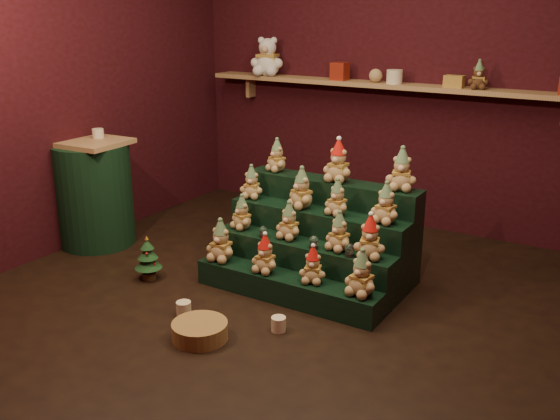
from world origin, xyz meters
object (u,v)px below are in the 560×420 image
Objects in this scene: wicker_basket at (200,331)px; white_bear at (268,51)px; side_table at (94,193)px; snow_globe_a at (263,232)px; mug_right at (279,324)px; snow_globe_c at (350,250)px; mini_christmas_tree at (148,258)px; brown_bear at (479,75)px; mug_left at (184,309)px; snow_globe_b at (314,242)px; riser_tier_front at (286,288)px.

white_bear is (-1.17, 2.59, 1.50)m from wicker_basket.
side_table is at bearing 155.11° from wicker_basket.
snow_globe_a is 0.82m from mug_right.
mini_christmas_tree is at bearing -164.52° from snow_globe_c.
side_table is 2.26m from mug_right.
white_bear reaches higher than snow_globe_a.
brown_bear is (1.01, 1.68, 1.03)m from snow_globe_a.
side_table is 9.71× the size of mug_right.
wicker_basket is at bearing -28.00° from side_table.
snow_globe_a is 1.68m from side_table.
mug_left is 0.22× the size of white_bear.
snow_globe_b is at bearing 18.83° from mini_christmas_tree.
mug_right is at bearing -83.65° from snow_globe_b.
snow_globe_a is 0.98m from wicker_basket.
snow_globe_b is at bearing 0.00° from snow_globe_a.
snow_globe_a reaches higher than riser_tier_front.
mini_christmas_tree is 1.53× the size of brown_bear.
mini_christmas_tree is (-1.47, -0.41, -0.24)m from snow_globe_c.
mini_christmas_tree is at bearing -152.15° from snow_globe_a.
snow_globe_b reaches higher than mug_left.
mug_right is (1.25, -0.16, -0.12)m from mini_christmas_tree.
snow_globe_a reaches higher than mug_right.
side_table is at bearing -178.33° from snow_globe_c.
mug_left is at bearing -128.72° from snow_globe_b.
brown_bear reaches higher than snow_globe_a.
riser_tier_front is 1.10m from mini_christmas_tree.
riser_tier_front is 3.03× the size of white_bear.
wicker_basket is 3.21m from white_bear.
mug_left reaches higher than mug_right.
mug_left is 0.44× the size of brown_bear.
snow_globe_a is 0.24× the size of mini_christmas_tree.
snow_globe_a is 0.84× the size of mug_left.
snow_globe_a is at bearing 77.70° from mug_left.
snow_globe_c is 0.90× the size of mug_left.
mini_christmas_tree reaches higher than mug_left.
snow_globe_b reaches higher than mug_right.
snow_globe_a is at bearing -180.00° from snow_globe_b.
brown_bear is (0.31, 1.68, 1.03)m from snow_globe_c.
side_table is at bearing -178.11° from snow_globe_b.
side_table reaches higher than wicker_basket.
mug_right is (0.64, 0.16, -0.00)m from mug_left.
white_bear reaches higher than snow_globe_b.
snow_globe_b is at bearing -129.33° from brown_bear.
mug_right is at bearing -49.27° from snow_globe_a.
snow_globe_c is at bearing -1.43° from side_table.
mug_right is 0.50m from wicker_basket.
brown_bear reaches higher than wicker_basket.
snow_globe_a is 0.42m from snow_globe_b.
snow_globe_b is 2.51m from white_bear.
white_bear is at bearing 159.77° from brown_bear.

